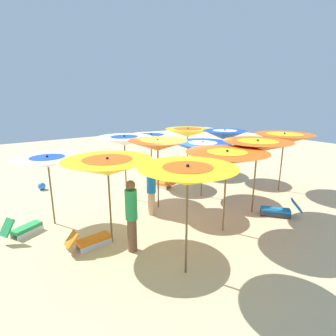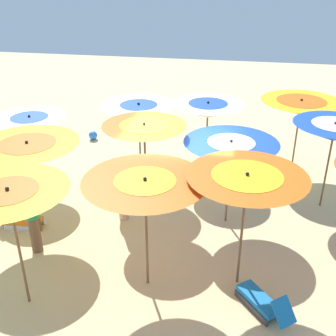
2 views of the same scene
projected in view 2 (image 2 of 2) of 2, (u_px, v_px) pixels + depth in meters
name	position (u px, v px, depth m)	size (l,w,h in m)	color
ground	(178.00, 220.00, 10.49)	(37.11, 37.11, 0.04)	beige
beach_umbrella_0	(30.00, 122.00, 11.12)	(1.93, 1.93, 2.18)	brown
beach_umbrella_1	(28.00, 152.00, 9.10)	(2.27, 2.27, 2.37)	brown
beach_umbrella_2	(9.00, 200.00, 6.98)	(2.05, 2.05, 2.51)	brown
beach_umbrella_3	(139.00, 111.00, 11.15)	(2.02, 2.02, 2.46)	brown
beach_umbrella_4	(144.00, 132.00, 9.76)	(1.99, 1.99, 2.47)	brown
beach_umbrella_5	(145.00, 188.00, 7.46)	(2.28, 2.28, 2.42)	brown
beach_umbrella_6	(208.00, 110.00, 11.84)	(2.02, 2.02, 2.29)	brown
beach_umbrella_7	(231.00, 150.00, 9.58)	(2.19, 2.19, 2.20)	brown
beach_umbrella_8	(246.00, 184.00, 7.45)	(2.19, 2.19, 2.51)	brown
beach_umbrella_9	(301.00, 107.00, 12.00)	(2.30, 2.30, 2.30)	brown
beach_umbrella_10	(334.00, 132.00, 10.15)	(2.01, 2.01, 2.37)	brown
lounger_0	(204.00, 179.00, 12.00)	(0.73, 1.29, 0.61)	silver
lounger_1	(20.00, 220.00, 10.12)	(1.19, 0.44, 0.56)	silver
lounger_2	(6.00, 182.00, 11.82)	(1.14, 0.81, 0.66)	silver
lounger_3	(262.00, 302.00, 7.69)	(1.09, 1.21, 0.62)	#333338
beachgoer_0	(32.00, 213.00, 8.94)	(0.30, 0.30, 1.88)	brown
beachgoer_1	(122.00, 189.00, 10.15)	(0.30, 0.30, 1.66)	#D8A87F
beach_ball	(93.00, 135.00, 15.07)	(0.31, 0.31, 0.31)	#337FE5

